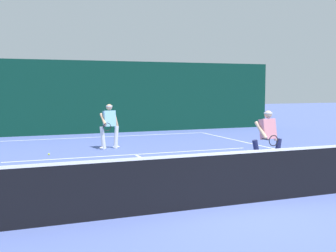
# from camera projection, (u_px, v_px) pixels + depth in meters

# --- Properties ---
(ground_plane) EXTENTS (80.00, 80.00, 0.00)m
(ground_plane) POSITION_uv_depth(u_px,v_px,m) (237.00, 205.00, 8.27)
(ground_plane) COLOR #5568B7
(court_line_baseline_far) EXTENTS (10.12, 0.10, 0.01)m
(court_line_baseline_far) POSITION_uv_depth(u_px,v_px,m) (99.00, 137.00, 19.25)
(court_line_baseline_far) COLOR white
(court_line_baseline_far) RESTS_ON ground_plane
(court_line_service) EXTENTS (8.25, 0.10, 0.01)m
(court_line_service) POSITION_uv_depth(u_px,v_px,m) (135.00, 154.00, 14.33)
(court_line_service) COLOR white
(court_line_service) RESTS_ON ground_plane
(court_line_centre) EXTENTS (0.10, 6.40, 0.01)m
(court_line_centre) POSITION_uv_depth(u_px,v_px,m) (173.00, 173.00, 11.23)
(court_line_centre) COLOR white
(court_line_centre) RESTS_ON ground_plane
(tennis_net) EXTENTS (11.09, 0.09, 1.05)m
(tennis_net) POSITION_uv_depth(u_px,v_px,m) (238.00, 177.00, 8.22)
(tennis_net) COLOR #1E4723
(tennis_net) RESTS_ON ground_plane
(player_near) EXTENTS (0.99, 0.88, 1.59)m
(player_near) POSITION_uv_depth(u_px,v_px,m) (268.00, 136.00, 11.92)
(player_near) COLOR #1E234C
(player_near) RESTS_ON ground_plane
(player_far) EXTENTS (0.77, 0.90, 1.61)m
(player_far) POSITION_uv_depth(u_px,v_px,m) (109.00, 124.00, 15.59)
(player_far) COLOR silver
(player_far) RESTS_ON ground_plane
(tennis_ball) EXTENTS (0.07, 0.07, 0.07)m
(tennis_ball) POSITION_uv_depth(u_px,v_px,m) (49.00, 154.00, 14.17)
(tennis_ball) COLOR #D1E033
(tennis_ball) RESTS_ON ground_plane
(back_fence_windscreen) EXTENTS (19.38, 0.12, 3.45)m
(back_fence_windscreen) POSITION_uv_depth(u_px,v_px,m) (91.00, 97.00, 20.58)
(back_fence_windscreen) COLOR #083126
(back_fence_windscreen) RESTS_ON ground_plane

